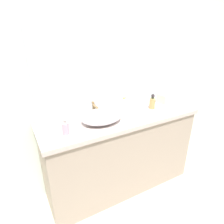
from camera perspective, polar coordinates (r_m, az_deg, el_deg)
ground_plane at (r=2.30m, az=5.37°, el=-27.58°), size 6.00×6.00×0.02m
bathroom_wall_rear at (r=2.13m, az=-4.36°, el=10.60°), size 6.00×0.06×2.60m
vanity_counter at (r=2.28m, az=2.38°, el=-11.68°), size 1.70×0.54×0.92m
wall_mirror_panel at (r=2.12m, az=-1.01°, el=14.97°), size 1.58×0.01×1.08m
sink_basin at (r=1.90m, az=-3.01°, el=-1.31°), size 0.41×0.31×0.12m
faucet at (r=2.04m, az=-5.12°, el=1.16°), size 0.03×0.13×0.15m
soap_dispenser at (r=1.74m, az=-13.34°, el=-4.33°), size 0.06×0.06×0.16m
lotion_bottle at (r=2.13m, az=3.50°, el=2.06°), size 0.07×0.07×0.16m
perfume_bottle at (r=2.26m, az=11.57°, el=2.69°), size 0.06×0.06×0.17m
tissue_box at (r=2.47m, az=14.91°, el=4.02°), size 0.15×0.15×0.15m
candle_jar at (r=2.16m, az=7.17°, el=0.62°), size 0.05×0.05×0.05m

